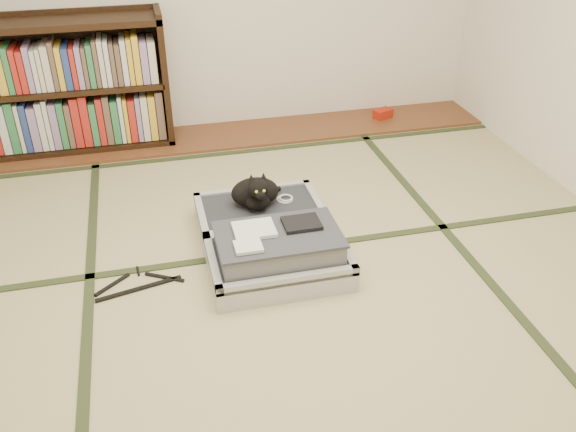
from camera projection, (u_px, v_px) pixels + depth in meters
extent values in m
plane|color=tan|center=(295.00, 295.00, 3.04)|extent=(4.50, 4.50, 0.00)
cube|color=brown|center=(230.00, 135.00, 4.69)|extent=(4.00, 0.50, 0.02)
cube|color=#AA1E0D|center=(383.00, 113.00, 4.95)|extent=(0.17, 0.14, 0.07)
cube|color=#2D381E|center=(87.00, 327.00, 2.83)|extent=(0.05, 4.50, 0.01)
cube|color=#2D381E|center=(477.00, 266.00, 3.24)|extent=(0.05, 4.50, 0.01)
cube|color=#2D381E|center=(277.00, 250.00, 3.37)|extent=(4.00, 0.05, 0.01)
cube|color=#2D381E|center=(237.00, 152.00, 4.45)|extent=(4.00, 0.05, 0.01)
cube|color=black|center=(165.00, 79.00, 4.42)|extent=(0.04, 0.35, 0.99)
cube|color=black|center=(68.00, 145.00, 4.49)|extent=(1.54, 0.35, 0.04)
cube|color=black|center=(43.00, 24.00, 4.04)|extent=(1.54, 0.35, 0.04)
cube|color=black|center=(57.00, 88.00, 4.27)|extent=(1.47, 0.35, 0.03)
cube|color=black|center=(58.00, 80.00, 4.40)|extent=(1.54, 0.02, 0.99)
cube|color=gray|center=(62.00, 118.00, 4.36)|extent=(1.39, 0.25, 0.42)
cube|color=gray|center=(51.00, 62.00, 4.15)|extent=(1.39, 0.25, 0.37)
cube|color=#B8B9BE|center=(279.00, 265.00, 3.15)|extent=(0.71, 0.48, 0.12)
cube|color=#2C2D34|center=(279.00, 260.00, 3.14)|extent=(0.64, 0.40, 0.09)
cube|color=#B8B9BE|center=(289.00, 280.00, 2.94)|extent=(0.71, 0.04, 0.05)
cube|color=#B8B9BE|center=(269.00, 232.00, 3.30)|extent=(0.71, 0.04, 0.05)
cube|color=#B8B9BE|center=(213.00, 264.00, 3.05)|extent=(0.04, 0.48, 0.05)
cube|color=#B8B9BE|center=(341.00, 246.00, 3.19)|extent=(0.04, 0.48, 0.05)
cube|color=#B8B9BE|center=(260.00, 219.00, 3.55)|extent=(0.71, 0.48, 0.12)
cube|color=#2C2D34|center=(260.00, 214.00, 3.53)|extent=(0.64, 0.40, 0.09)
cube|color=#B8B9BE|center=(268.00, 229.00, 3.33)|extent=(0.71, 0.04, 0.05)
cube|color=#B8B9BE|center=(253.00, 191.00, 3.69)|extent=(0.71, 0.04, 0.05)
cube|color=#B8B9BE|center=(201.00, 216.00, 3.44)|extent=(0.04, 0.48, 0.05)
cube|color=#B8B9BE|center=(316.00, 202.00, 3.58)|extent=(0.04, 0.48, 0.05)
cylinder|color=black|center=(269.00, 230.00, 3.31)|extent=(0.64, 0.02, 0.02)
cube|color=gray|center=(278.00, 246.00, 3.09)|extent=(0.61, 0.37, 0.12)
cube|color=#3D3E45|center=(278.00, 235.00, 3.05)|extent=(0.63, 0.39, 0.01)
cube|color=silver|center=(254.00, 229.00, 3.06)|extent=(0.21, 0.17, 0.02)
cube|color=black|center=(302.00, 223.00, 3.11)|extent=(0.19, 0.15, 0.02)
cube|color=silver|center=(248.00, 246.00, 2.93)|extent=(0.13, 0.11, 0.02)
cube|color=white|center=(247.00, 298.00, 2.92)|extent=(0.06, 0.01, 0.04)
cube|color=white|center=(270.00, 296.00, 2.95)|extent=(0.05, 0.01, 0.03)
cube|color=orange|center=(336.00, 284.00, 3.01)|extent=(0.05, 0.01, 0.03)
cube|color=#197F33|center=(323.00, 283.00, 2.99)|extent=(0.04, 0.01, 0.03)
ellipsoid|color=black|center=(255.00, 192.00, 3.49)|extent=(0.28, 0.18, 0.17)
ellipsoid|color=black|center=(258.00, 202.00, 3.43)|extent=(0.14, 0.10, 0.10)
ellipsoid|color=black|center=(258.00, 188.00, 3.35)|extent=(0.12, 0.11, 0.11)
sphere|color=black|center=(260.00, 195.00, 3.32)|extent=(0.05, 0.05, 0.05)
cone|color=black|center=(251.00, 178.00, 3.33)|extent=(0.04, 0.05, 0.06)
cone|color=black|center=(264.00, 177.00, 3.35)|extent=(0.04, 0.05, 0.06)
sphere|color=#A5BF33|center=(256.00, 192.00, 3.30)|extent=(0.02, 0.02, 0.02)
sphere|color=#A5BF33|center=(264.00, 191.00, 3.31)|extent=(0.02, 0.02, 0.02)
cylinder|color=black|center=(268.00, 193.00, 3.61)|extent=(0.17, 0.10, 0.03)
torus|color=white|center=(285.00, 199.00, 3.58)|extent=(0.10, 0.10, 0.01)
torus|color=white|center=(286.00, 198.00, 3.57)|extent=(0.08, 0.08, 0.01)
cube|color=black|center=(139.00, 289.00, 3.07)|extent=(0.43, 0.12, 0.01)
cube|color=black|center=(112.00, 285.00, 3.10)|extent=(0.18, 0.15, 0.01)
cube|color=black|center=(165.00, 277.00, 3.16)|extent=(0.20, 0.12, 0.01)
cylinder|color=black|center=(138.00, 271.00, 3.20)|extent=(0.02, 0.08, 0.01)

